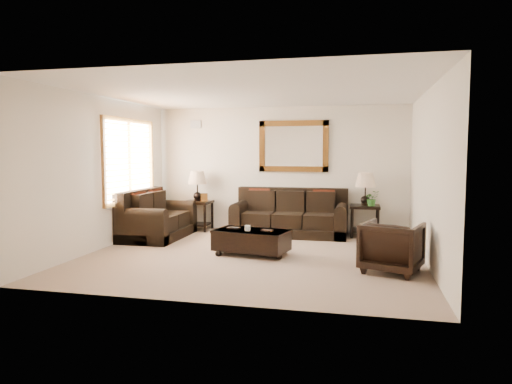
% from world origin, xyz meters
% --- Properties ---
extents(room, '(5.51, 5.01, 2.71)m').
position_xyz_m(room, '(0.00, 0.00, 1.35)').
color(room, gray).
rests_on(room, ground).
extents(window, '(0.07, 1.96, 1.66)m').
position_xyz_m(window, '(-2.70, 0.90, 1.55)').
color(window, white).
rests_on(window, room).
extents(mirror, '(1.50, 0.06, 1.10)m').
position_xyz_m(mirror, '(0.32, 2.47, 1.85)').
color(mirror, '#47270E').
rests_on(mirror, room).
extents(air_vent, '(0.25, 0.02, 0.18)m').
position_xyz_m(air_vent, '(-1.90, 2.48, 2.35)').
color(air_vent, '#999999').
rests_on(air_vent, room).
extents(sofa, '(2.35, 1.02, 0.96)m').
position_xyz_m(sofa, '(0.32, 2.04, 0.35)').
color(sofa, black).
rests_on(sofa, room).
extents(loveseat, '(1.02, 1.72, 0.97)m').
position_xyz_m(loveseat, '(-2.28, 1.11, 0.36)').
color(loveseat, black).
rests_on(loveseat, room).
extents(end_table_left, '(0.59, 0.59, 1.31)m').
position_xyz_m(end_table_left, '(-1.76, 2.16, 0.85)').
color(end_table_left, black).
rests_on(end_table_left, room).
extents(end_table_right, '(0.59, 0.59, 1.30)m').
position_xyz_m(end_table_right, '(1.85, 2.16, 0.85)').
color(end_table_right, black).
rests_on(end_table_right, room).
extents(coffee_table, '(1.34, 0.89, 0.52)m').
position_xyz_m(coffee_table, '(-0.03, 0.04, 0.26)').
color(coffee_table, black).
rests_on(coffee_table, room).
extents(armchair, '(0.98, 0.95, 0.80)m').
position_xyz_m(armchair, '(2.20, -0.59, 0.40)').
color(armchair, black).
rests_on(armchair, floor).
extents(potted_plant, '(0.38, 0.39, 0.24)m').
position_xyz_m(potted_plant, '(1.97, 2.06, 0.77)').
color(potted_plant, '#2A5E20').
rests_on(potted_plant, end_table_right).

